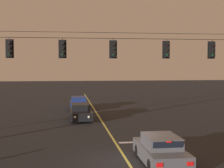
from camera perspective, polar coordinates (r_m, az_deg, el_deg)
name	(u,v)px	position (r m, az deg, el deg)	size (l,w,h in m)	color
ground_plane	(127,162)	(16.71, 2.65, -13.07)	(180.00, 180.00, 0.00)	black
lane_centre_stripe	(104,124)	(26.96, -1.44, -6.85)	(0.14, 60.00, 0.01)	#D1C64C
stop_bar_paint	(146,142)	(20.90, 5.85, -9.78)	(3.40, 0.36, 0.01)	silver
signal_span_assembly	(114,76)	(20.61, 0.37, 1.35)	(20.38, 0.32, 7.74)	#2D2116
traffic_light_leftmost	(9,48)	(20.68, -17.12, 5.82)	(0.48, 0.41, 1.22)	black
traffic_light_left_inner	(62,49)	(20.41, -8.44, 5.96)	(0.48, 0.41, 1.22)	black
traffic_light_centre	(113,49)	(20.61, 0.26, 5.96)	(0.48, 0.41, 1.22)	black
traffic_light_right_inner	(167,50)	(21.34, 9.33, 5.82)	(0.48, 0.41, 1.22)	black
traffic_light_rightmost	(212,50)	(22.40, 16.72, 5.60)	(0.48, 0.41, 1.22)	black
car_waiting_near_lane	(161,150)	(16.31, 8.29, -11.15)	(1.80, 4.33, 1.39)	#4C4C51
car_oncoming_lead	(81,112)	(29.12, -5.34, -4.83)	(1.80, 4.42, 1.39)	black
car_oncoming_trailing	(79,104)	(35.88, -5.70, -3.34)	(1.80, 4.42, 1.39)	navy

